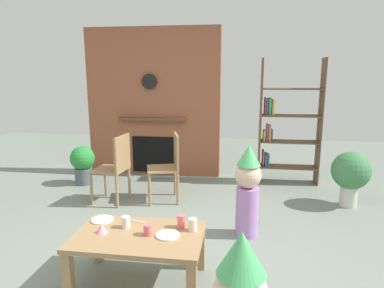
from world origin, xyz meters
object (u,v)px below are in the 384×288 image
at_px(paper_cup_far_left, 181,221).
at_px(child_in_pink, 248,188).
at_px(paper_plate_front, 168,235).
at_px(bookshelf, 284,126).
at_px(paper_cup_near_left, 148,230).
at_px(dining_chair_middle, 169,163).
at_px(paper_plate_rear, 102,220).
at_px(dining_chair_left, 116,165).
at_px(paper_cup_near_right, 193,225).
at_px(potted_plant_tall, 351,173).
at_px(coffee_table, 139,242).
at_px(birthday_cake_slice, 102,229).
at_px(paper_cup_center, 126,222).
at_px(potted_plant_short, 83,163).

relative_size(paper_cup_far_left, child_in_pink, 0.11).
bearing_deg(paper_plate_front, bookshelf, 66.87).
height_order(paper_cup_near_left, paper_cup_far_left, paper_cup_far_left).
relative_size(paper_plate_front, dining_chair_middle, 0.21).
height_order(paper_plate_rear, child_in_pink, child_in_pink).
distance_m(bookshelf, dining_chair_left, 2.57).
height_order(paper_cup_near_left, dining_chair_middle, dining_chair_middle).
distance_m(paper_cup_near_right, dining_chair_left, 1.96).
relative_size(bookshelf, paper_plate_rear, 10.13).
xyz_separation_m(child_in_pink, potted_plant_tall, (1.31, 0.99, -0.08)).
height_order(paper_cup_near_left, paper_plate_front, paper_cup_near_left).
bearing_deg(paper_cup_near_right, dining_chair_middle, 107.76).
xyz_separation_m(paper_plate_rear, child_in_pink, (1.25, 0.76, 0.08)).
distance_m(coffee_table, birthday_cake_slice, 0.31).
height_order(bookshelf, child_in_pink, bookshelf).
height_order(birthday_cake_slice, potted_plant_tall, potted_plant_tall).
height_order(paper_plate_rear, potted_plant_tall, potted_plant_tall).
bearing_deg(child_in_pink, paper_plate_front, 8.53).
height_order(coffee_table, paper_cup_near_left, paper_cup_near_left).
bearing_deg(paper_cup_center, dining_chair_left, 113.12).
xyz_separation_m(paper_cup_center, paper_plate_front, (0.37, -0.10, -0.04)).
xyz_separation_m(dining_chair_left, potted_plant_short, (-0.79, 0.65, -0.17)).
bearing_deg(birthday_cake_slice, potted_plant_tall, 38.51).
distance_m(paper_plate_rear, child_in_pink, 1.47).
distance_m(paper_cup_near_left, paper_cup_far_left, 0.29).
bearing_deg(bookshelf, dining_chair_middle, -147.44).
relative_size(bookshelf, coffee_table, 1.87).
distance_m(coffee_table, paper_cup_center, 0.20).
bearing_deg(paper_plate_rear, paper_plate_front, -17.66).
xyz_separation_m(paper_cup_near_right, paper_cup_center, (-0.55, -0.02, -0.00)).
distance_m(paper_plate_rear, potted_plant_short, 2.44).
bearing_deg(paper_cup_near_right, coffee_table, -163.66).
xyz_separation_m(bookshelf, dining_chair_left, (-2.25, -1.18, -0.38)).
xyz_separation_m(bookshelf, paper_cup_near_left, (-1.37, -2.84, -0.42)).
bearing_deg(paper_cup_near_left, coffee_table, 179.60).
bearing_deg(paper_cup_near_right, birthday_cake_slice, -169.11).
relative_size(bookshelf, paper_cup_center, 19.93).
height_order(bookshelf, paper_plate_rear, bookshelf).
xyz_separation_m(coffee_table, potted_plant_short, (-1.59, 2.32, -0.02)).
bearing_deg(child_in_pink, paper_cup_near_left, 2.72).
bearing_deg(birthday_cake_slice, paper_cup_near_right, 10.89).
relative_size(child_in_pink, dining_chair_left, 1.08).
bearing_deg(paper_cup_near_right, paper_plate_rear, 174.28).
height_order(bookshelf, paper_cup_near_left, bookshelf).
xyz_separation_m(paper_cup_far_left, dining_chair_left, (-1.12, 1.50, 0.03)).
bearing_deg(bookshelf, birthday_cake_slice, -121.37).
bearing_deg(bookshelf, paper_cup_near_right, -110.75).
height_order(paper_cup_center, potted_plant_tall, potted_plant_tall).
relative_size(coffee_table, child_in_pink, 1.04).
bearing_deg(potted_plant_short, potted_plant_tall, -5.51).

